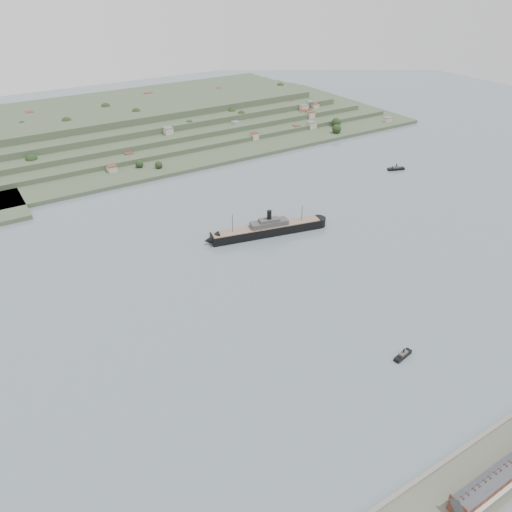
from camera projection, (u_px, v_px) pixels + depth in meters
ground at (288, 290)px, 340.50m from camera, size 1400.00×1400.00×0.00m
terrace_row at (499, 476)px, 210.66m from camera, size 55.60×9.80×11.07m
far_peninsula at (127, 125)px, 631.97m from camera, size 760.00×309.00×30.00m
steamship at (264, 230)px, 405.11m from camera, size 104.36×33.56×25.30m
tugboat at (403, 355)px, 282.53m from camera, size 13.75×5.91×6.00m
ferry_east at (396, 168)px, 530.57m from camera, size 18.73×10.95×6.79m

